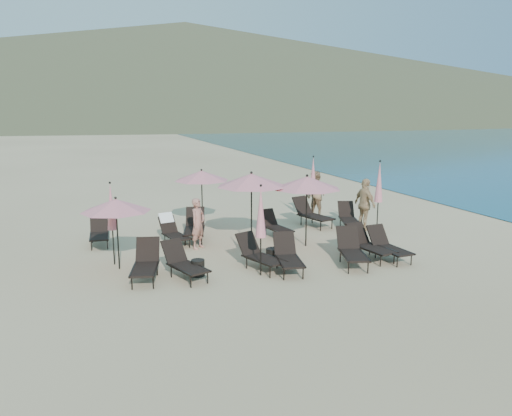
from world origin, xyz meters
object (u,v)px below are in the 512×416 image
object	(u,v)px
lounger_9	(275,225)
beachgoer_c	(365,204)
lounger_6	(99,232)
umbrella_open_1	(251,180)
lounger_1	(184,262)
umbrella_closed_0	(261,213)
lounger_3	(288,255)
lounger_4	(369,244)
side_table_1	(273,255)
umbrella_open_3	(202,176)
lounger_0	(146,262)
umbrella_open_2	(307,183)
beachgoer_a	(198,223)
umbrella_closed_2	(111,207)
lounger_5	(388,245)
side_table_0	(198,268)
umbrella_closed_1	(379,182)
umbrella_closed_3	(313,176)
lounger_8	(194,226)
lounger_10	(312,213)
lounger_12	(352,249)
umbrella_open_0	(116,205)
lounger_11	(348,217)
lounger_2	(259,254)
lounger_7	(173,230)
beachgoer_b	(316,195)

from	to	relation	value
lounger_9	beachgoer_c	bearing A→B (deg)	-12.09
lounger_6	umbrella_open_1	xyz separation A→B (m)	(4.74, -1.85, 1.77)
lounger_1	lounger_9	distance (m)	5.10
lounger_6	umbrella_closed_0	size ratio (longest dim) A/B	0.64
lounger_3	lounger_4	distance (m)	2.79
side_table_1	lounger_4	bearing A→B (deg)	-11.60
lounger_1	umbrella_open_3	bearing A→B (deg)	52.69
lounger_0	lounger_1	world-z (taller)	lounger_0
umbrella_open_2	beachgoer_a	world-z (taller)	umbrella_open_2
umbrella_closed_2	beachgoer_c	size ratio (longest dim) A/B	1.27
lounger_9	umbrella_closed_2	world-z (taller)	umbrella_closed_2
lounger_0	lounger_5	bearing A→B (deg)	8.59
lounger_3	lounger_9	bearing A→B (deg)	85.44
lounger_4	side_table_0	xyz separation A→B (m)	(-5.26, 0.16, -0.23)
umbrella_closed_1	umbrella_closed_3	size ratio (longest dim) A/B	1.00
lounger_8	umbrella_open_1	distance (m)	2.74
lounger_6	lounger_10	xyz separation A→B (m)	(7.85, 0.04, 0.07)
beachgoer_a	lounger_5	bearing A→B (deg)	-72.77
lounger_12	side_table_1	world-z (taller)	lounger_12
lounger_5	umbrella_open_2	distance (m)	3.22
umbrella_open_0	side_table_1	size ratio (longest dim) A/B	4.84
lounger_11	beachgoer_c	bearing A→B (deg)	-28.39
side_table_0	lounger_9	bearing A→B (deg)	42.20
side_table_0	beachgoer_c	size ratio (longest dim) A/B	0.23
umbrella_closed_2	umbrella_closed_3	xyz separation A→B (m)	(7.92, 3.18, 0.14)
lounger_0	umbrella_open_3	distance (m)	6.20
lounger_1	umbrella_closed_1	bearing A→B (deg)	-0.40
lounger_6	lounger_11	bearing A→B (deg)	-1.45
umbrella_open_0	umbrella_closed_2	size ratio (longest dim) A/B	0.85
umbrella_open_1	umbrella_closed_0	world-z (taller)	umbrella_closed_0
lounger_12	side_table_0	size ratio (longest dim) A/B	4.06
lounger_4	umbrella_closed_0	size ratio (longest dim) A/B	0.70
umbrella_open_0	lounger_3	bearing A→B (deg)	-21.35
lounger_1	lounger_12	world-z (taller)	lounger_12
lounger_1	lounger_5	distance (m)	6.14
lounger_2	umbrella_open_0	bearing A→B (deg)	140.89
lounger_0	beachgoer_a	distance (m)	3.16
lounger_7	umbrella_open_3	world-z (taller)	umbrella_open_3
lounger_8	side_table_0	size ratio (longest dim) A/B	4.13
umbrella_open_3	umbrella_closed_1	world-z (taller)	umbrella_closed_1
lounger_6	lounger_7	bearing A→B (deg)	-14.82
umbrella_open_3	beachgoer_c	bearing A→B (deg)	-24.08
umbrella_open_1	umbrella_open_3	bearing A→B (deg)	106.10
umbrella_closed_3	lounger_5	bearing A→B (deg)	-91.26
lounger_8	side_table_0	bearing A→B (deg)	-85.64
umbrella_open_0	umbrella_open_1	world-z (taller)	umbrella_open_1
umbrella_open_3	beachgoer_b	distance (m)	4.95
lounger_12	umbrella_open_2	world-z (taller)	umbrella_open_2
lounger_3	lounger_9	distance (m)	3.76
umbrella_open_3	side_table_1	bearing A→B (deg)	-80.01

